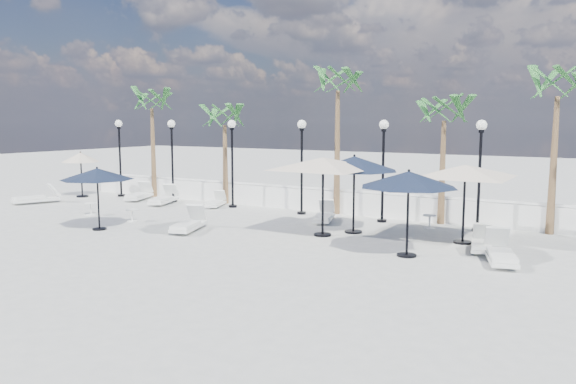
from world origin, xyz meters
The scene contains 30 objects.
ground centered at (0.00, 0.00, 0.00)m, with size 100.00×100.00×0.00m, color #A0A19C.
balustrade centered at (0.00, 7.50, 0.47)m, with size 26.00×0.30×1.01m.
lamppost_0 centered at (-10.50, 6.50, 2.49)m, with size 0.36×0.36×3.84m.
lamppost_1 centered at (-7.00, 6.50, 2.49)m, with size 0.36×0.36×3.84m.
lamppost_2 centered at (-3.50, 6.50, 2.49)m, with size 0.36×0.36×3.84m.
lamppost_3 centered at (0.00, 6.50, 2.49)m, with size 0.36×0.36×3.84m.
lamppost_4 centered at (3.50, 6.50, 2.49)m, with size 0.36×0.36×3.84m.
lamppost_5 centered at (7.00, 6.50, 2.49)m, with size 0.36×0.36×3.84m.
palm_0 centered at (-9.00, 7.30, 4.53)m, with size 2.60×2.60×5.50m.
palm_1 centered at (-4.50, 7.30, 3.75)m, with size 2.60×2.60×4.70m.
palm_2 centered at (1.20, 7.30, 5.12)m, with size 2.60×2.60×6.10m.
palm_3 centered at (5.50, 7.30, 3.95)m, with size 2.60×2.60×4.90m.
palm_4 centered at (9.20, 7.30, 4.73)m, with size 2.60×2.60×5.70m.
lounger_0 centered at (-11.99, 2.74, 0.26)m, with size 1.38×2.17×0.78m.
lounger_1 centered at (-8.75, 6.02, 0.25)m, with size 1.34×2.11×0.75m.
lounger_2 centered at (-6.77, 5.62, 0.26)m, with size 1.28×2.16×0.77m.
lounger_3 centered at (-4.21, 6.22, 0.20)m, with size 1.07×1.70×0.61m.
lounger_4 centered at (1.60, 5.41, 0.23)m, with size 1.16×1.94×0.69m.
lounger_5 centered at (-1.59, 1.39, 0.25)m, with size 1.27×2.11×0.75m.
lounger_6 centered at (8.52, 2.36, 0.26)m, with size 1.28×2.17×0.78m.
lounger_7 centered at (7.78, 3.56, 0.22)m, with size 0.91×1.81×0.65m.
side_table_0 centered at (-4.68, 1.71, 0.28)m, with size 0.47×0.47×0.46m.
side_table_1 centered at (-7.22, 1.89, 0.30)m, with size 0.51×0.51×0.50m.
side_table_2 centered at (5.41, 6.20, 0.29)m, with size 0.49×0.49×0.47m.
parasol_navy_left centered at (-4.44, -0.05, 1.96)m, with size 2.52×2.52×2.22m.
parasol_navy_mid centered at (3.42, 4.08, 2.36)m, with size 2.99×2.99×2.68m.
parasol_navy_right centered at (6.11, 1.78, 2.17)m, with size 2.76×2.76×2.47m.
parasol_cream_sq_a centered at (2.75, 3.08, 2.60)m, with size 5.72×5.72×2.81m.
parasol_cream_sq_b centered at (7.04, 4.32, 2.45)m, with size 5.29×5.29×2.65m.
parasol_cream_small centered at (-12.00, 5.33, 1.95)m, with size 1.86×1.86×2.29m.
Camera 1 is at (11.24, -13.23, 3.82)m, focal length 35.00 mm.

